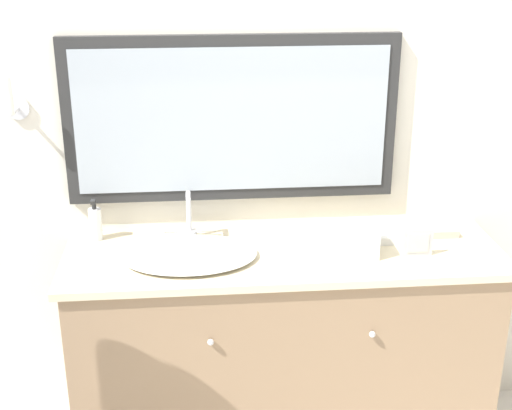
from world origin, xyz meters
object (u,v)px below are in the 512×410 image
Objects in this scene: soap_bottle at (95,223)px; picture_frame at (418,243)px; sink_basin at (190,253)px; appliance_box at (349,240)px.

picture_frame is at bearing -12.01° from soap_bottle.
picture_frame is at bearing -3.75° from sink_basin.
appliance_box is 0.26m from picture_frame.
picture_frame is (0.87, -0.06, 0.04)m from sink_basin.
soap_bottle is at bearing 150.99° from sink_basin.
appliance_box is 1.84× the size of picture_frame.
sink_basin is at bearing 176.25° from picture_frame.
sink_basin reaches higher than appliance_box.
picture_frame is (0.26, -0.03, -0.01)m from appliance_box.
appliance_box reaches higher than picture_frame.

